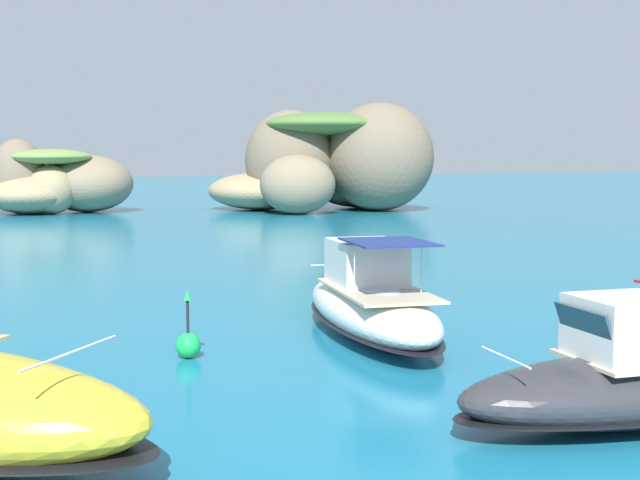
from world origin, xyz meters
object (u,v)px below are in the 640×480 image
(channel_buoy, at_px, (188,343))
(islet_small, at_px, (51,186))
(islet_large, at_px, (332,165))
(motorboat_white, at_px, (370,304))

(channel_buoy, bearing_deg, islet_small, 87.32)
(islet_small, bearing_deg, channel_buoy, -92.68)
(islet_large, distance_m, channel_buoy, 53.02)
(islet_small, height_order, channel_buoy, islet_small)
(islet_small, relative_size, motorboat_white, 1.66)
(channel_buoy, bearing_deg, motorboat_white, 7.25)
(motorboat_white, relative_size, channel_buoy, 5.47)
(islet_small, xyz_separation_m, channel_buoy, (-2.45, -52.50, -1.84))
(islet_small, bearing_deg, islet_large, -14.25)
(islet_small, relative_size, channel_buoy, 9.11)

